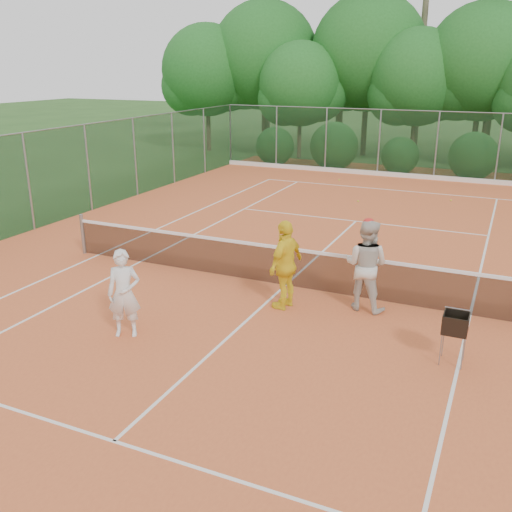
% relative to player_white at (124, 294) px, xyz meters
% --- Properties ---
extents(ground, '(120.00, 120.00, 0.00)m').
position_rel_player_white_xyz_m(ground, '(1.83, 3.63, -0.87)').
color(ground, '#264B1B').
rests_on(ground, ground).
extents(clay_court, '(18.00, 36.00, 0.02)m').
position_rel_player_white_xyz_m(clay_court, '(1.83, 3.63, -0.86)').
color(clay_court, '#D96332').
rests_on(clay_court, ground).
extents(tennis_net, '(11.97, 0.10, 1.10)m').
position_rel_player_white_xyz_m(tennis_net, '(1.83, 3.63, -0.34)').
color(tennis_net, gray).
rests_on(tennis_net, clay_court).
extents(player_white, '(0.74, 0.64, 1.71)m').
position_rel_player_white_xyz_m(player_white, '(0.00, 0.00, 0.00)').
color(player_white, silver).
rests_on(player_white, clay_court).
extents(player_center_grp, '(1.03, 0.85, 1.99)m').
position_rel_player_white_xyz_m(player_center_grp, '(3.82, 3.11, 0.13)').
color(player_center_grp, beige).
rests_on(player_center_grp, clay_court).
extents(player_yellow, '(0.67, 1.19, 1.92)m').
position_rel_player_white_xyz_m(player_yellow, '(2.27, 2.50, 0.10)').
color(player_yellow, yellow).
rests_on(player_yellow, clay_court).
extents(ball_hopper, '(0.40, 0.40, 0.92)m').
position_rel_player_white_xyz_m(ball_hopper, '(5.80, 1.44, -0.12)').
color(ball_hopper, gray).
rests_on(ball_hopper, clay_court).
extents(stray_ball_a, '(0.07, 0.07, 0.07)m').
position_rel_player_white_xyz_m(stray_ball_a, '(1.17, 12.80, -0.82)').
color(stray_ball_a, '#C0D732').
rests_on(stray_ball_a, clay_court).
extents(stray_ball_b, '(0.07, 0.07, 0.07)m').
position_rel_player_white_xyz_m(stray_ball_b, '(-0.68, 16.55, -0.82)').
color(stray_ball_b, yellow).
rests_on(stray_ball_b, clay_court).
extents(stray_ball_c, '(0.07, 0.07, 0.07)m').
position_rel_player_white_xyz_m(stray_ball_c, '(4.35, 14.39, -0.82)').
color(stray_ball_c, yellow).
rests_on(stray_ball_c, clay_court).
extents(court_markings, '(11.03, 23.83, 0.01)m').
position_rel_player_white_xyz_m(court_markings, '(1.83, 3.63, -0.85)').
color(court_markings, white).
rests_on(court_markings, clay_court).
extents(fence_back, '(18.07, 0.07, 3.00)m').
position_rel_player_white_xyz_m(fence_back, '(1.83, 18.63, 0.65)').
color(fence_back, '#19381E').
rests_on(fence_back, clay_court).
extents(tropical_treeline, '(32.10, 8.49, 15.03)m').
position_rel_player_white_xyz_m(tropical_treeline, '(3.26, 23.85, 4.24)').
color(tropical_treeline, brown).
rests_on(tropical_treeline, ground).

